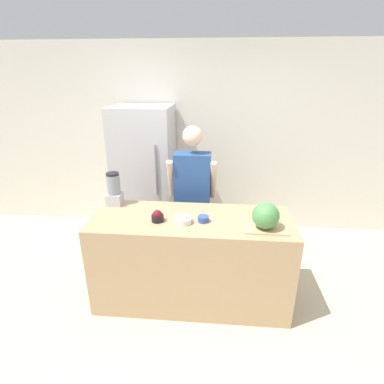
{
  "coord_description": "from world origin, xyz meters",
  "views": [
    {
      "loc": [
        0.23,
        -2.16,
        2.19
      ],
      "look_at": [
        0.0,
        0.4,
        1.17
      ],
      "focal_mm": 28.0,
      "sensor_mm": 36.0,
      "label": 1
    }
  ],
  "objects_px": {
    "watermelon": "(266,216)",
    "blender": "(114,190)",
    "person": "(192,196)",
    "bowl_small_blue": "(203,219)",
    "bowl_cherries": "(158,217)",
    "bowl_cream": "(183,220)",
    "refrigerator": "(145,174)"
  },
  "relations": [
    {
      "from": "watermelon",
      "to": "bowl_cherries",
      "type": "bearing_deg",
      "value": 176.02
    },
    {
      "from": "bowl_cherries",
      "to": "blender",
      "type": "bearing_deg",
      "value": 146.7
    },
    {
      "from": "refrigerator",
      "to": "bowl_small_blue",
      "type": "xyz_separation_m",
      "value": [
        0.86,
        -1.35,
        0.04
      ]
    },
    {
      "from": "refrigerator",
      "to": "bowl_small_blue",
      "type": "bearing_deg",
      "value": -57.35
    },
    {
      "from": "watermelon",
      "to": "blender",
      "type": "distance_m",
      "value": 1.53
    },
    {
      "from": "watermelon",
      "to": "person",
      "type": "bearing_deg",
      "value": 130.22
    },
    {
      "from": "refrigerator",
      "to": "bowl_small_blue",
      "type": "distance_m",
      "value": 1.6
    },
    {
      "from": "bowl_small_blue",
      "to": "bowl_cherries",
      "type": "bearing_deg",
      "value": -176.31
    },
    {
      "from": "bowl_small_blue",
      "to": "blender",
      "type": "height_order",
      "value": "blender"
    },
    {
      "from": "blender",
      "to": "bowl_small_blue",
      "type": "bearing_deg",
      "value": -18.39
    },
    {
      "from": "bowl_cherries",
      "to": "bowl_small_blue",
      "type": "distance_m",
      "value": 0.42
    },
    {
      "from": "bowl_cream",
      "to": "blender",
      "type": "relative_size",
      "value": 0.47
    },
    {
      "from": "blender",
      "to": "watermelon",
      "type": "bearing_deg",
      "value": -15.33
    },
    {
      "from": "bowl_small_blue",
      "to": "bowl_cream",
      "type": "bearing_deg",
      "value": -167.63
    },
    {
      "from": "person",
      "to": "bowl_small_blue",
      "type": "height_order",
      "value": "person"
    },
    {
      "from": "refrigerator",
      "to": "person",
      "type": "relative_size",
      "value": 1.08
    },
    {
      "from": "bowl_cherries",
      "to": "bowl_cream",
      "type": "relative_size",
      "value": 0.7
    },
    {
      "from": "bowl_cream",
      "to": "bowl_small_blue",
      "type": "relative_size",
      "value": 1.59
    },
    {
      "from": "bowl_small_blue",
      "to": "blender",
      "type": "xyz_separation_m",
      "value": [
        -0.93,
        0.31,
        0.13
      ]
    },
    {
      "from": "bowl_small_blue",
      "to": "blender",
      "type": "relative_size",
      "value": 0.29
    },
    {
      "from": "watermelon",
      "to": "bowl_small_blue",
      "type": "relative_size",
      "value": 2.31
    },
    {
      "from": "watermelon",
      "to": "bowl_cream",
      "type": "xyz_separation_m",
      "value": [
        -0.73,
        0.05,
        -0.1
      ]
    },
    {
      "from": "refrigerator",
      "to": "bowl_cream",
      "type": "xyz_separation_m",
      "value": [
        0.68,
        -1.39,
        0.05
      ]
    },
    {
      "from": "bowl_cherries",
      "to": "blender",
      "type": "height_order",
      "value": "blender"
    },
    {
      "from": "refrigerator",
      "to": "bowl_small_blue",
      "type": "relative_size",
      "value": 17.9
    },
    {
      "from": "bowl_cream",
      "to": "refrigerator",
      "type": "bearing_deg",
      "value": 116.1
    },
    {
      "from": "person",
      "to": "bowl_cherries",
      "type": "xyz_separation_m",
      "value": [
        -0.25,
        -0.77,
        0.11
      ]
    },
    {
      "from": "refrigerator",
      "to": "bowl_cherries",
      "type": "distance_m",
      "value": 1.44
    },
    {
      "from": "bowl_small_blue",
      "to": "blender",
      "type": "distance_m",
      "value": 0.99
    },
    {
      "from": "bowl_cherries",
      "to": "bowl_cream",
      "type": "distance_m",
      "value": 0.24
    },
    {
      "from": "bowl_cream",
      "to": "person",
      "type": "bearing_deg",
      "value": 88.69
    },
    {
      "from": "bowl_small_blue",
      "to": "watermelon",
      "type": "bearing_deg",
      "value": -9.85
    }
  ]
}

